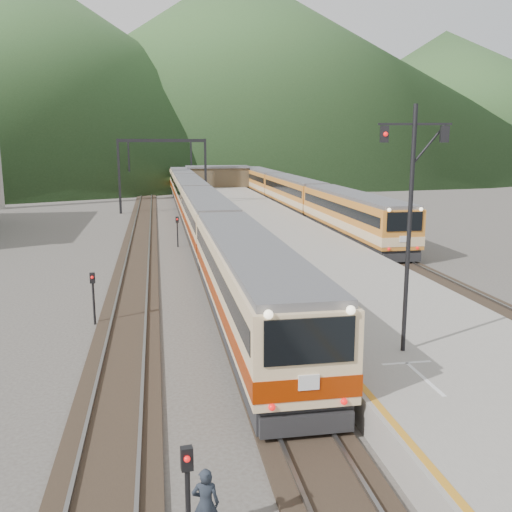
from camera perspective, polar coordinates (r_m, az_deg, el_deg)
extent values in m
cube|color=black|center=(49.08, -5.56, 2.37)|extent=(2.60, 200.00, 0.12)
cube|color=slate|center=(49.01, -6.40, 2.46)|extent=(0.10, 200.00, 0.14)
cube|color=slate|center=(49.12, -4.72, 2.51)|extent=(0.10, 200.00, 0.14)
cube|color=black|center=(48.96, -11.41, 2.17)|extent=(2.60, 200.00, 0.12)
cube|color=slate|center=(48.97, -12.25, 2.26)|extent=(0.10, 200.00, 0.14)
cube|color=slate|center=(48.93, -10.57, 2.32)|extent=(0.10, 200.00, 0.14)
cube|color=black|center=(51.23, 7.39, 2.71)|extent=(2.60, 200.00, 0.12)
cube|color=slate|center=(51.01, 6.61, 2.80)|extent=(0.10, 200.00, 0.14)
cube|color=slate|center=(51.43, 8.15, 2.83)|extent=(0.10, 200.00, 0.14)
cube|color=gray|center=(47.80, 1.33, 2.71)|extent=(8.00, 100.00, 1.00)
cube|color=black|center=(63.56, -13.52, 7.73)|extent=(0.25, 0.25, 8.00)
cube|color=black|center=(63.68, -5.06, 8.01)|extent=(0.25, 0.25, 8.00)
cube|color=black|center=(63.34, -9.40, 11.32)|extent=(9.30, 0.22, 0.35)
cube|color=black|center=(88.50, -12.57, 8.72)|extent=(0.25, 0.25, 8.00)
cube|color=black|center=(88.58, -6.48, 8.92)|extent=(0.25, 0.25, 8.00)
cube|color=black|center=(88.34, -9.61, 11.30)|extent=(9.30, 0.22, 0.35)
cube|color=brown|center=(86.99, -3.85, 7.87)|extent=(9.00, 4.00, 2.80)
cube|color=slate|center=(86.91, -3.87, 8.89)|extent=(9.40, 4.40, 0.30)
cone|color=#2E4F26|center=(202.87, -21.16, 16.97)|extent=(180.00, 180.00, 60.00)
cone|color=#2E4F26|center=(242.54, -1.99, 18.45)|extent=(220.00, 220.00, 75.00)
cone|color=#2E4F26|center=(246.75, 18.14, 14.87)|extent=(160.00, 160.00, 50.00)
cube|color=beige|center=(23.68, -0.78, -2.65)|extent=(2.85, 19.18, 3.48)
cube|color=beige|center=(42.90, -4.98, 3.66)|extent=(2.85, 19.18, 3.48)
cube|color=beige|center=(62.42, -6.58, 6.04)|extent=(2.85, 19.18, 3.48)
cube|color=beige|center=(82.01, -7.43, 7.29)|extent=(2.85, 19.18, 3.48)
cube|color=orange|center=(45.49, 9.62, 3.97)|extent=(2.84, 19.08, 3.46)
cube|color=orange|center=(64.17, 3.78, 6.23)|extent=(2.84, 19.08, 3.46)
cube|color=orange|center=(83.26, 0.57, 7.43)|extent=(2.84, 19.08, 3.46)
cylinder|color=black|center=(18.53, 15.06, 2.31)|extent=(0.14, 0.14, 7.83)
cube|color=black|center=(18.33, 15.60, 12.59)|extent=(2.15, 0.59, 0.07)
cube|color=black|center=(18.17, 12.71, 11.80)|extent=(0.29, 0.23, 0.50)
cube|color=black|center=(18.52, 18.33, 11.49)|extent=(0.29, 0.23, 0.50)
cylinder|color=black|center=(11.65, -6.80, -23.90)|extent=(0.10, 0.10, 2.00)
cube|color=black|center=(11.08, -6.93, -19.46)|extent=(0.24, 0.18, 0.45)
cylinder|color=black|center=(42.60, -7.85, 2.22)|extent=(0.10, 0.10, 2.00)
cube|color=black|center=(42.45, -7.89, 3.62)|extent=(0.23, 0.18, 0.45)
cylinder|color=black|center=(25.33, -15.92, -4.43)|extent=(0.10, 0.10, 2.00)
cube|color=black|center=(25.08, -16.05, -2.12)|extent=(0.23, 0.17, 0.45)
imported|color=#212831|center=(12.20, -5.06, -23.47)|extent=(0.60, 0.43, 1.51)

